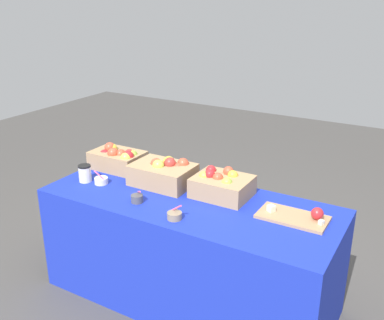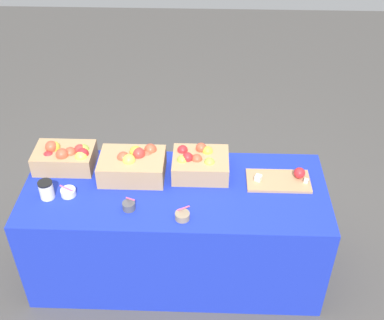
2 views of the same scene
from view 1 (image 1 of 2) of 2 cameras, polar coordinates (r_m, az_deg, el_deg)
ground_plane at (r=3.23m, az=-0.36°, el=-17.00°), size 10.00×10.00×0.00m
table at (r=3.02m, az=-0.38°, el=-11.42°), size 1.90×0.76×0.74m
apple_crate_left at (r=3.34m, az=-9.39°, el=0.21°), size 0.38×0.25×0.19m
apple_crate_middle at (r=3.03m, az=-3.64°, el=-1.66°), size 0.41×0.29×0.19m
apple_crate_right at (r=2.87m, az=3.79°, el=-3.17°), size 0.36×0.29×0.17m
cutting_board_front at (r=2.66m, az=13.22°, el=-7.01°), size 0.40×0.21×0.09m
sample_bowl_near at (r=2.81m, az=-7.03°, el=-4.89°), size 0.08×0.08×0.09m
sample_bowl_mid at (r=2.60m, az=-2.24°, el=-7.09°), size 0.09×0.09×0.10m
sample_bowl_far at (r=3.12m, az=-11.51°, el=-2.58°), size 0.09×0.09×0.10m
coffee_cup at (r=3.17m, az=-13.50°, el=-1.66°), size 0.09×0.09×0.12m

